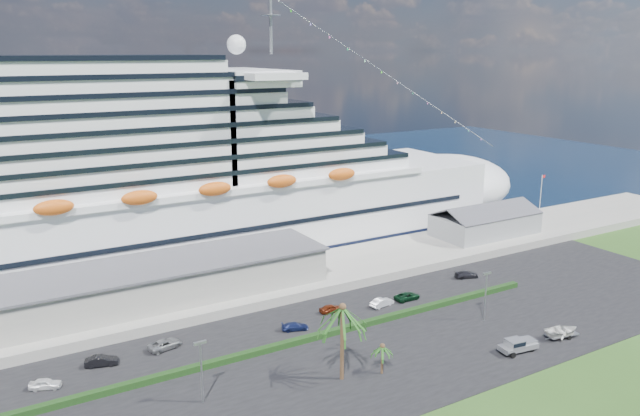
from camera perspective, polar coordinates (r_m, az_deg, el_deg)
ground at (r=88.98m, az=9.07°, el=-14.71°), size 420.00×420.00×0.00m
asphalt_lot at (r=96.63m, az=4.83°, el=-12.08°), size 140.00×38.00×0.12m
wharf at (r=119.09m, az=-3.29°, el=-6.41°), size 240.00×20.00×1.80m
water at (r=200.56m, az=-15.21°, el=1.37°), size 420.00×160.00×0.02m
cruise_ship at (r=129.34m, az=-16.89°, el=1.95°), size 191.00×38.00×54.00m
terminal_building at (r=109.27m, az=-15.12°, el=-6.53°), size 61.00×15.00×6.30m
port_shed at (r=147.95m, az=14.87°, el=-1.33°), size 24.00×12.31×7.37m
flagpole at (r=160.13m, az=19.52°, el=0.92°), size 1.08×0.16×12.00m
hedge at (r=96.29m, az=-0.89°, el=-11.79°), size 88.00×1.10×0.90m
lamp_post_left at (r=80.25m, az=-10.81°, el=-13.86°), size 1.60×0.35×8.27m
lamp_post_right at (r=104.56m, az=14.92°, el=-7.27°), size 1.60×0.35×8.27m
palm_tall at (r=82.40m, az=2.06°, el=-9.84°), size 8.82×8.82×11.13m
palm_short at (r=86.50m, az=5.72°, el=-12.74°), size 3.53×3.53×4.56m
parked_car_0 at (r=91.23m, az=-23.83°, el=-14.49°), size 4.34×3.00×1.37m
parked_car_1 at (r=94.27m, az=-19.35°, el=-13.05°), size 4.76×2.79×1.48m
parked_car_2 at (r=96.55m, az=-14.00°, el=-12.00°), size 5.43×3.36×1.40m
parked_car_3 at (r=99.64m, az=-2.30°, el=-10.76°), size 4.59×2.95×1.24m
parked_car_4 at (r=105.81m, az=1.02°, el=-9.17°), size 4.13×1.92×1.37m
parked_car_5 at (r=108.58m, az=5.68°, el=-8.58°), size 4.64×2.20×1.47m
parked_car_6 at (r=111.85m, az=7.98°, el=-7.99°), size 4.81×2.23×1.33m
parked_car_7 at (r=124.31m, az=13.25°, el=-5.94°), size 4.96×3.21×1.34m
pickup_truck at (r=97.08m, az=17.63°, el=-11.81°), size 6.22×2.95×2.11m
boat_trailer at (r=103.58m, az=21.29°, el=-10.41°), size 6.59×4.82×1.83m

